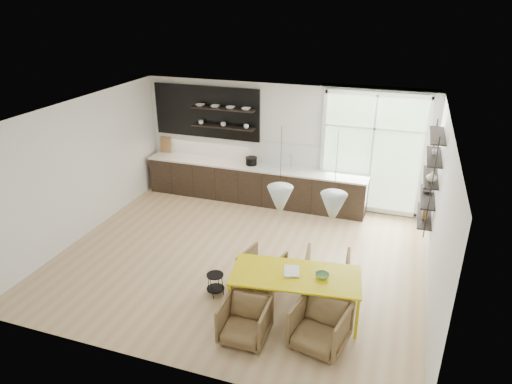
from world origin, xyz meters
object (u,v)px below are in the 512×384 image
armchair_back_left (262,269)px  wire_stool (215,281)px  dining_table (296,277)px  armchair_back_right (327,272)px  armchair_front_left (245,321)px  armchair_front_right (320,326)px

armchair_back_left → wire_stool: (-0.68, -0.56, -0.06)m
dining_table → wire_stool: dining_table is taller
armchair_back_left → wire_stool: bearing=52.8°
dining_table → armchair_back_right: 0.97m
armchair_back_right → armchair_front_left: (-0.93, -1.65, -0.03)m
armchair_front_right → wire_stool: size_ratio=1.95×
armchair_back_right → armchair_front_right: armchair_back_right is taller
armchair_front_left → wire_stool: 1.23m
armchair_back_left → armchair_back_right: bearing=-155.8°
dining_table → wire_stool: 1.50m
armchair_back_left → armchair_front_left: bearing=110.8°
armchair_front_left → wire_stool: size_ratio=1.80×
dining_table → armchair_front_left: bearing=-132.2°
dining_table → armchair_front_left: dining_table is taller
dining_table → armchair_front_left: 1.06m
armchair_back_left → armchair_back_right: (1.11, 0.21, 0.04)m
armchair_back_right → wire_stool: size_ratio=1.96×
armchair_back_right → armchair_front_right: size_ratio=1.00×
armchair_back_left → armchair_front_left: size_ratio=0.97×
armchair_front_right → armchair_back_right: bearing=108.8°
dining_table → armchair_front_right: dining_table is taller
armchair_front_left → wire_stool: armchair_front_left is taller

